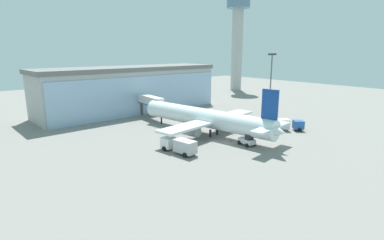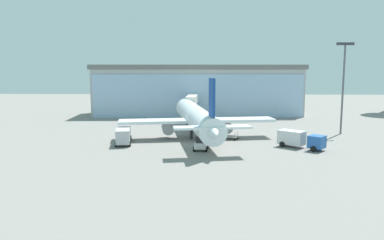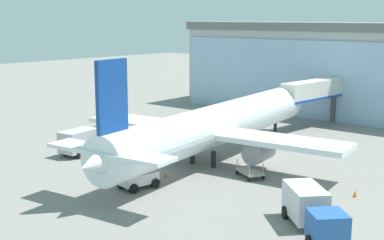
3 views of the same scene
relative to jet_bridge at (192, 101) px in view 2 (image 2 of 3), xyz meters
name	(u,v)px [view 2 (image 2 of 3)]	position (x,y,z in m)	size (l,w,h in m)	color
ground	(193,145)	(0.99, -28.86, -4.74)	(240.00, 240.00, 0.00)	gray
terminal_building	(197,90)	(1.00, 12.09, 1.97)	(56.26, 18.13, 13.42)	#AAAAAA
jet_bridge	(192,101)	(0.00, 0.00, 0.00)	(2.85, 12.44, 6.13)	silver
apron_light_mast	(343,80)	(29.07, -17.77, 5.62)	(3.20, 0.40, 17.29)	#59595E
airplane	(196,118)	(1.40, -21.99, -1.17)	(28.20, 37.61, 11.16)	white
catering_truck	(123,135)	(-10.67, -28.53, -3.27)	(3.48, 7.56, 2.65)	silver
fuel_truck	(299,139)	(17.83, -31.09, -3.27)	(7.00, 6.39, 2.65)	#2659A5
baggage_cart	(230,137)	(7.45, -24.08, -4.24)	(3.21, 2.61, 1.50)	#9E998C
pushback_tug	(201,144)	(2.31, -33.08, -3.77)	(2.46, 3.37, 2.30)	silver
safety_cone_nose	(199,144)	(1.91, -29.33, -4.47)	(0.36, 0.36, 0.55)	orange
safety_cone_wingtip	(282,137)	(16.88, -22.65, -4.47)	(0.36, 0.36, 0.55)	orange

